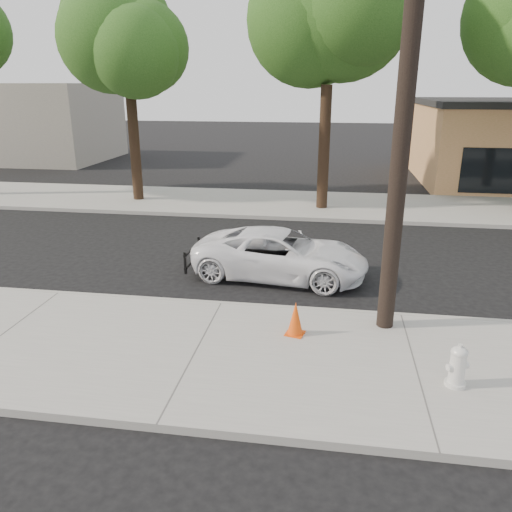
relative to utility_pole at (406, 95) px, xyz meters
name	(u,v)px	position (x,y,z in m)	size (l,w,h in m)	color
ground	(238,276)	(-3.60, 2.70, -4.70)	(120.00, 120.00, 0.00)	black
near_sidewalk	(196,353)	(-3.60, -1.60, -4.62)	(90.00, 4.40, 0.15)	gray
far_sidewalk	(275,203)	(-3.60, 11.20, -4.62)	(90.00, 5.00, 0.15)	gray
curb_near	(221,305)	(-3.60, 0.60, -4.62)	(90.00, 0.12, 0.16)	#9E9B93
building_far	(6,122)	(-23.60, 22.70, -2.20)	(14.00, 8.00, 5.00)	gray
utility_pole	(406,95)	(0.00, 0.00, 0.00)	(1.40, 0.34, 9.00)	black
tree_b	(130,51)	(-9.41, 10.76, 1.45)	(4.34, 4.20, 8.45)	black
tree_c	(335,26)	(-1.38, 10.34, 2.21)	(4.96, 4.80, 9.55)	black
police_cruiser	(281,254)	(-2.47, 2.82, -4.06)	(2.11, 4.58, 1.27)	white
fire_hydrant	(457,367)	(0.96, -2.07, -4.20)	(0.38, 0.34, 0.71)	silver
traffic_cone	(295,319)	(-1.81, -0.67, -4.21)	(0.43, 0.43, 0.69)	#EA4C0C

